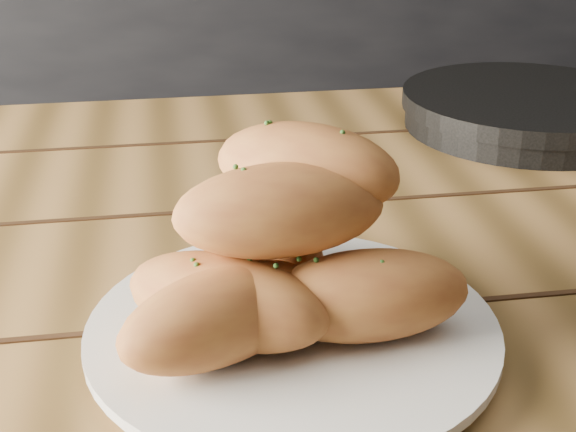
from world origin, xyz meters
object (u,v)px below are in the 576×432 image
at_px(plate, 293,333).
at_px(skillet, 529,109).
at_px(bread_rolls, 279,258).
at_px(table, 464,328).

bearing_deg(plate, skillet, 49.30).
bearing_deg(skillet, plate, -130.70).
xyz_separation_m(bread_rolls, skillet, (0.38, 0.43, -0.05)).
distance_m(plate, skillet, 0.56).
height_order(table, bread_rolls, bread_rolls).
bearing_deg(bread_rolls, skillet, 48.62).
bearing_deg(table, bread_rolls, -145.05).
height_order(bread_rolls, skillet, bread_rolls).
distance_m(bread_rolls, skillet, 0.57).
xyz_separation_m(plate, skillet, (0.37, 0.43, 0.01)).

